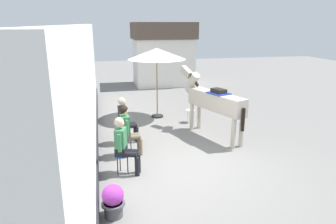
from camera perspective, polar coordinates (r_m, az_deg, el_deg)
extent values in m
plane|color=slate|center=(10.62, -0.02, -2.68)|extent=(40.00, 40.00, 0.00)
cube|color=white|center=(8.50, -14.79, 3.88)|extent=(0.30, 14.00, 3.40)
cube|color=black|center=(8.93, -13.97, -5.68)|extent=(0.34, 14.00, 0.36)
cube|color=silver|center=(17.86, -0.95, 9.28)|extent=(3.20, 2.40, 2.60)
cube|color=brown|center=(17.73, -0.98, 14.90)|extent=(3.40, 2.60, 0.90)
cylinder|color=#194C99|center=(7.31, -8.65, -7.94)|extent=(0.34, 0.34, 0.03)
cylinder|color=black|center=(7.38, -7.50, -9.70)|extent=(0.02, 0.02, 0.45)
cylinder|color=black|center=(7.53, -8.89, -9.21)|extent=(0.02, 0.02, 0.45)
cylinder|color=black|center=(7.32, -9.33, -10.01)|extent=(0.02, 0.02, 0.45)
cube|color=black|center=(7.27, -8.69, -7.11)|extent=(0.32, 0.38, 0.20)
cube|color=#337247|center=(7.15, -8.80, -4.75)|extent=(0.31, 0.39, 0.44)
sphere|color=tan|center=(7.03, -8.92, -2.08)|extent=(0.20, 0.20, 0.20)
sphere|color=#B2A38E|center=(7.03, -9.09, -1.84)|extent=(0.22, 0.22, 0.22)
cylinder|color=black|center=(7.32, -7.07, -7.30)|extent=(0.40, 0.24, 0.13)
cylinder|color=black|center=(7.41, -5.53, -9.50)|extent=(0.11, 0.11, 0.46)
cylinder|color=black|center=(7.17, -7.33, -7.80)|extent=(0.40, 0.24, 0.13)
cylinder|color=black|center=(7.26, -5.76, -10.04)|extent=(0.11, 0.11, 0.46)
cylinder|color=#337247|center=(7.34, -8.27, -4.57)|extent=(0.09, 0.09, 0.42)
cylinder|color=#337247|center=(6.98, -9.00, -5.72)|extent=(0.09, 0.09, 0.42)
cylinder|color=#194C99|center=(8.24, -7.90, -5.07)|extent=(0.34, 0.34, 0.03)
cylinder|color=black|center=(8.35, -6.89, -6.51)|extent=(0.02, 0.02, 0.45)
cylinder|color=black|center=(8.43, -8.45, -6.35)|extent=(0.02, 0.02, 0.45)
cylinder|color=black|center=(8.21, -8.18, -6.97)|extent=(0.02, 0.02, 0.45)
cube|color=brown|center=(8.20, -7.93, -4.32)|extent=(0.27, 0.34, 0.20)
cube|color=#337247|center=(8.10, -8.02, -2.19)|extent=(0.25, 0.36, 0.44)
sphere|color=tan|center=(8.00, -8.12, 0.19)|extent=(0.20, 0.20, 0.20)
sphere|color=black|center=(7.99, -8.27, 0.38)|extent=(0.22, 0.22, 0.22)
cylinder|color=brown|center=(8.32, -6.72, -4.33)|extent=(0.39, 0.16, 0.13)
cylinder|color=brown|center=(8.47, -5.38, -6.11)|extent=(0.11, 0.11, 0.46)
cylinder|color=brown|center=(8.18, -6.51, -4.71)|extent=(0.39, 0.16, 0.13)
cylinder|color=brown|center=(8.32, -5.15, -6.51)|extent=(0.11, 0.11, 0.46)
cylinder|color=#337247|center=(8.30, -8.10, -2.10)|extent=(0.09, 0.09, 0.42)
cylinder|color=#337247|center=(7.93, -7.62, -2.96)|extent=(0.09, 0.09, 0.42)
cylinder|color=#194C99|center=(9.13, -8.29, -2.96)|extent=(0.34, 0.34, 0.03)
cylinder|color=black|center=(9.24, -7.38, -4.27)|extent=(0.02, 0.02, 0.45)
cylinder|color=black|center=(9.31, -8.82, -4.18)|extent=(0.02, 0.02, 0.45)
cylinder|color=black|center=(9.09, -8.47, -4.67)|extent=(0.02, 0.02, 0.45)
cube|color=black|center=(9.09, -8.32, -2.27)|extent=(0.29, 0.35, 0.20)
cube|color=black|center=(9.00, -8.40, -0.34)|extent=(0.27, 0.37, 0.44)
sphere|color=tan|center=(8.91, -8.49, 1.82)|extent=(0.20, 0.20, 0.20)
sphere|color=#B2A38E|center=(8.90, -8.62, 1.99)|extent=(0.22, 0.22, 0.22)
cylinder|color=black|center=(9.23, -7.27, -2.29)|extent=(0.40, 0.19, 0.13)
cylinder|color=black|center=(9.37, -6.08, -3.90)|extent=(0.11, 0.11, 0.46)
cylinder|color=black|center=(9.08, -7.02, -2.59)|extent=(0.40, 0.19, 0.13)
cylinder|color=black|center=(9.22, -5.81, -4.22)|extent=(0.11, 0.11, 0.46)
cylinder|color=black|center=(9.20, -8.56, -0.30)|extent=(0.09, 0.09, 0.42)
cylinder|color=black|center=(8.83, -7.95, -0.98)|extent=(0.09, 0.09, 0.42)
cube|color=#B2A899|center=(9.37, 8.89, 1.95)|extent=(1.16, 2.22, 0.52)
cylinder|color=#B2A899|center=(10.20, 4.45, -0.88)|extent=(0.13, 0.13, 0.90)
cylinder|color=#B2A899|center=(10.38, 5.82, -0.61)|extent=(0.13, 0.13, 0.90)
cylinder|color=#B2A899|center=(8.81, 12.04, -3.97)|extent=(0.13, 0.13, 0.90)
cylinder|color=#B2A899|center=(9.02, 13.46, -3.59)|extent=(0.13, 0.13, 0.90)
cylinder|color=#B2A899|center=(10.20, 4.54, 5.49)|extent=(0.48, 0.69, 0.73)
cube|color=#B2A899|center=(10.42, 3.44, 7.44)|extent=(0.35, 0.56, 0.40)
cube|color=black|center=(10.16, 4.62, 6.25)|extent=(0.25, 0.61, 0.48)
cylinder|color=black|center=(8.66, 13.77, -1.40)|extent=(0.13, 0.13, 0.65)
cube|color=navy|center=(9.24, 9.38, 3.48)|extent=(0.67, 0.73, 0.03)
cube|color=black|center=(9.22, 9.40, 3.90)|extent=(0.41, 0.51, 0.12)
cylinder|color=#4C4C51|center=(5.99, -10.08, -17.38)|extent=(0.34, 0.34, 0.28)
cylinder|color=#4C4C51|center=(5.93, -10.13, -16.41)|extent=(0.43, 0.43, 0.04)
sphere|color=purple|center=(5.83, -10.22, -14.92)|extent=(0.40, 0.40, 0.40)
cylinder|color=black|center=(11.70, -2.00, -0.76)|extent=(0.44, 0.44, 0.06)
cylinder|color=olive|center=(11.43, -2.05, 4.38)|extent=(0.04, 0.04, 2.20)
cone|color=silver|center=(11.24, -2.11, 10.78)|extent=(2.10, 2.10, 0.40)
cylinder|color=white|center=(10.97, 4.17, 0.32)|extent=(0.32, 0.32, 0.03)
cylinder|color=silver|center=(11.07, 4.79, -0.79)|extent=(0.02, 0.02, 0.43)
cylinder|color=silver|center=(11.12, 3.66, -0.69)|extent=(0.02, 0.02, 0.43)
cylinder|color=silver|center=(10.91, 3.99, -1.02)|extent=(0.02, 0.02, 0.43)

